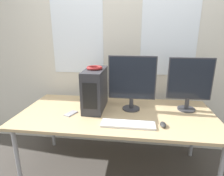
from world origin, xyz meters
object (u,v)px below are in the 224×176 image
at_px(monitor_main, 132,81).
at_px(cell_phone, 71,114).
at_px(headphones, 95,68).
at_px(pc_tower, 95,89).
at_px(monitor_right_near, 190,82).
at_px(keyboard, 128,124).
at_px(mouse, 163,125).

xyz_separation_m(monitor_main, cell_phone, (-0.60, -0.20, -0.31)).
xyz_separation_m(headphones, cell_phone, (-0.22, -0.19, -0.44)).
relative_size(pc_tower, monitor_right_near, 0.84).
bearing_deg(keyboard, cell_phone, 164.32).
bearing_deg(cell_phone, headphones, 63.55).
xyz_separation_m(headphones, monitor_right_near, (0.97, 0.07, -0.14)).
bearing_deg(monitor_main, mouse, -49.99).
height_order(pc_tower, monitor_main, monitor_main).
distance_m(mouse, cell_phone, 0.91).
relative_size(headphones, monitor_main, 0.29).
bearing_deg(monitor_right_near, monitor_main, -174.14).
xyz_separation_m(keyboard, mouse, (0.31, 0.02, 0.01)).
xyz_separation_m(pc_tower, monitor_right_near, (0.97, 0.07, 0.09)).
xyz_separation_m(pc_tower, mouse, (0.68, -0.33, -0.20)).
bearing_deg(mouse, monitor_right_near, 54.16).
distance_m(monitor_main, monitor_right_near, 0.59).
distance_m(keyboard, cell_phone, 0.61).
xyz_separation_m(monitor_right_near, cell_phone, (-1.19, -0.26, -0.30)).
relative_size(keyboard, mouse, 4.80).
xyz_separation_m(monitor_main, monitor_right_near, (0.58, 0.06, -0.01)).
distance_m(monitor_main, mouse, 0.54).
relative_size(monitor_main, keyboard, 1.19).
height_order(monitor_main, keyboard, monitor_main).
relative_size(monitor_main, cell_phone, 3.67).
height_order(headphones, monitor_right_near, monitor_right_near).
bearing_deg(monitor_right_near, mouse, -125.84).
bearing_deg(monitor_right_near, cell_phone, -167.59).
xyz_separation_m(monitor_right_near, keyboard, (-0.60, -0.43, -0.29)).
distance_m(pc_tower, monitor_right_near, 0.98).
relative_size(pc_tower, mouse, 4.70).
bearing_deg(monitor_main, monitor_right_near, 5.86).
bearing_deg(cell_phone, keyboard, 6.57).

